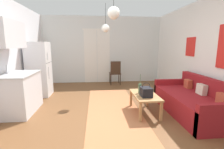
# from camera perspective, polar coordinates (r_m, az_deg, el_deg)

# --- Properties ---
(ground_plane) EXTENTS (5.27, 7.67, 0.10)m
(ground_plane) POSITION_cam_1_polar(r_m,az_deg,el_deg) (3.50, -0.45, -16.35)
(ground_plane) COLOR brown
(wall_back) EXTENTS (4.87, 0.13, 2.63)m
(wall_back) POSITION_cam_1_polar(r_m,az_deg,el_deg) (6.71, -3.41, 8.46)
(wall_back) COLOR silver
(wall_back) RESTS_ON ground_plane
(area_rug) EXTENTS (1.20, 3.58, 0.01)m
(area_rug) POSITION_cam_1_polar(r_m,az_deg,el_deg) (3.88, 0.62, -12.70)
(area_rug) COLOR #B26B42
(area_rug) RESTS_ON ground_plane
(couch) EXTENTS (0.94, 1.99, 0.80)m
(couch) POSITION_cam_1_polar(r_m,az_deg,el_deg) (4.12, 26.65, -8.55)
(couch) COLOR maroon
(couch) RESTS_ON ground_plane
(coffee_table) EXTENTS (0.51, 0.94, 0.44)m
(coffee_table) POSITION_cam_1_polar(r_m,az_deg,el_deg) (3.76, 11.34, -7.60)
(coffee_table) COLOR #B27F4C
(coffee_table) RESTS_ON ground_plane
(bamboo_vase) EXTENTS (0.08, 0.08, 0.43)m
(bamboo_vase) POSITION_cam_1_polar(r_m,az_deg,el_deg) (3.78, 9.71, -4.77)
(bamboo_vase) COLOR #47704C
(bamboo_vase) RESTS_ON coffee_table
(handbag) EXTENTS (0.23, 0.27, 0.30)m
(handbag) POSITION_cam_1_polar(r_m,az_deg,el_deg) (3.56, 11.80, -5.92)
(handbag) COLOR black
(handbag) RESTS_ON coffee_table
(refrigerator) EXTENTS (0.62, 0.61, 1.61)m
(refrigerator) POSITION_cam_1_polar(r_m,az_deg,el_deg) (5.33, -24.09, 1.67)
(refrigerator) COLOR white
(refrigerator) RESTS_ON ground_plane
(kitchen_counter) EXTENTS (0.61, 1.08, 2.03)m
(kitchen_counter) POSITION_cam_1_polar(r_m,az_deg,el_deg) (4.19, -29.91, -1.49)
(kitchen_counter) COLOR silver
(kitchen_counter) RESTS_ON ground_plane
(accent_chair) EXTENTS (0.43, 0.41, 0.92)m
(accent_chair) POSITION_cam_1_polar(r_m,az_deg,el_deg) (6.26, 1.14, 0.95)
(accent_chair) COLOR #382619
(accent_chair) RESTS_ON ground_plane
(pendant_lamp_near) EXTENTS (0.23, 0.23, 0.64)m
(pendant_lamp_near) POSITION_cam_1_polar(r_m,az_deg,el_deg) (3.25, 0.56, 20.67)
(pendant_lamp_near) COLOR black
(pendant_lamp_far) EXTENTS (0.22, 0.22, 0.77)m
(pendant_lamp_far) POSITION_cam_1_polar(r_m,az_deg,el_deg) (4.67, -2.31, 15.84)
(pendant_lamp_far) COLOR black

